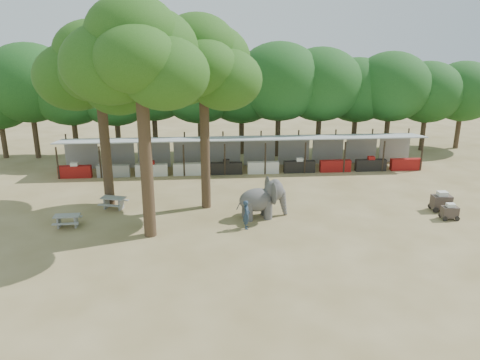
{
  "coord_description": "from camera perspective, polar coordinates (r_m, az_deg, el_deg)",
  "views": [
    {
      "loc": [
        -3.1,
        -21.05,
        10.25
      ],
      "look_at": [
        -1.0,
        5.0,
        2.0
      ],
      "focal_mm": 35.0,
      "sensor_mm": 36.0,
      "label": 1
    }
  ],
  "objects": [
    {
      "name": "backdrop_trees",
      "position": [
        40.45,
        -0.18,
        10.79
      ],
      "size": [
        46.46,
        5.95,
        8.33
      ],
      "color": "#332316",
      "rests_on": "ground"
    },
    {
      "name": "yard_tree_back",
      "position": [
        27.29,
        -4.81,
        13.87
      ],
      "size": [
        7.1,
        6.9,
        11.36
      ],
      "color": "#332316",
      "rests_on": "ground"
    },
    {
      "name": "picnic_table_near",
      "position": [
        27.49,
        -20.32,
        -4.51
      ],
      "size": [
        1.41,
        1.28,
        0.69
      ],
      "rotation": [
        0.0,
        0.0,
        0.03
      ],
      "color": "gray",
      "rests_on": "ground"
    },
    {
      "name": "yard_tree_center",
      "position": [
        23.46,
        -12.44,
        14.58
      ],
      "size": [
        7.1,
        6.9,
        12.04
      ],
      "color": "#332316",
      "rests_on": "ground"
    },
    {
      "name": "handler",
      "position": [
        25.49,
        0.8,
        -4.22
      ],
      "size": [
        0.42,
        0.6,
        1.62
      ],
      "primitive_type": "imported",
      "rotation": [
        0.0,
        0.0,
        1.52
      ],
      "color": "#26384C",
      "rests_on": "ground"
    },
    {
      "name": "picnic_table_far",
      "position": [
        29.42,
        -15.16,
        -2.52
      ],
      "size": [
        1.78,
        1.69,
        0.73
      ],
      "rotation": [
        0.0,
        0.0,
        -0.3
      ],
      "color": "gray",
      "rests_on": "ground"
    },
    {
      "name": "cart_back",
      "position": [
        30.57,
        23.34,
        -2.39
      ],
      "size": [
        1.26,
        0.85,
        1.2
      ],
      "rotation": [
        0.0,
        0.0,
        -0.04
      ],
      "color": "#362A24",
      "rests_on": "ground"
    },
    {
      "name": "elephant",
      "position": [
        26.93,
        2.81,
        -2.3
      ],
      "size": [
        3.02,
        2.26,
        2.26
      ],
      "rotation": [
        0.0,
        0.0,
        0.16
      ],
      "color": "#474444",
      "rests_on": "ground"
    },
    {
      "name": "ground",
      "position": [
        23.62,
        3.43,
        -8.24
      ],
      "size": [
        100.0,
        100.0,
        0.0
      ],
      "primitive_type": "plane",
      "color": "brown",
      "rests_on": "ground"
    },
    {
      "name": "vendor_stalls",
      "position": [
        36.18,
        0.46,
        3.01
      ],
      "size": [
        28.0,
        2.99,
        2.8
      ],
      "color": "#A8ABB0",
      "rests_on": "ground"
    },
    {
      "name": "cart_front",
      "position": [
        29.4,
        24.2,
        -3.52
      ],
      "size": [
        1.02,
        0.7,
        0.96
      ],
      "rotation": [
        0.0,
        0.0,
        -0.06
      ],
      "color": "#362A24",
      "rests_on": "ground"
    },
    {
      "name": "yard_tree_left",
      "position": [
        28.95,
        -17.06,
        12.72
      ],
      "size": [
        7.1,
        6.9,
        11.02
      ],
      "color": "#332316",
      "rests_on": "ground"
    }
  ]
}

